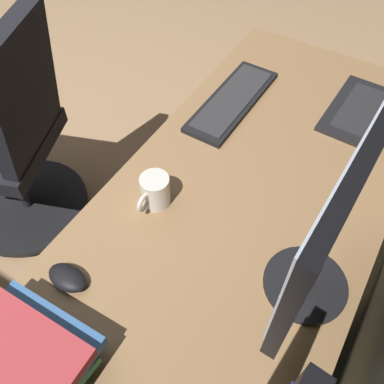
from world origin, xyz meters
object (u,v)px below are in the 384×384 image
(keyboard_main, at_px, (232,101))
(monitor_primary, at_px, (333,224))
(mouse_main, at_px, (67,278))
(drawer_pedestal, at_px, (205,329))
(laptop_leftmost, at_px, (380,108))
(office_chair, at_px, (14,146))
(coffee_mug, at_px, (155,191))
(book_stack_near, at_px, (17,362))

(keyboard_main, bearing_deg, monitor_primary, 42.58)
(mouse_main, bearing_deg, monitor_primary, 120.29)
(drawer_pedestal, bearing_deg, laptop_leftmost, 166.16)
(keyboard_main, relative_size, mouse_main, 4.06)
(laptop_leftmost, distance_m, keyboard_main, 0.47)
(drawer_pedestal, relative_size, office_chair, 0.72)
(keyboard_main, height_order, office_chair, office_chair)
(laptop_leftmost, distance_m, office_chair, 1.36)
(mouse_main, relative_size, coffee_mug, 0.87)
(mouse_main, height_order, coffee_mug, coffee_mug)
(drawer_pedestal, height_order, book_stack_near, book_stack_near)
(monitor_primary, bearing_deg, drawer_pedestal, -65.99)
(laptop_leftmost, relative_size, coffee_mug, 2.75)
(monitor_primary, bearing_deg, laptop_leftmost, -178.24)
(drawer_pedestal, xyz_separation_m, book_stack_near, (0.39, -0.22, 0.44))
(laptop_leftmost, height_order, keyboard_main, laptop_leftmost)
(drawer_pedestal, height_order, laptop_leftmost, laptop_leftmost)
(laptop_leftmost, bearing_deg, coffee_mug, -33.00)
(mouse_main, height_order, book_stack_near, book_stack_near)
(monitor_primary, xyz_separation_m, book_stack_near, (0.49, -0.43, -0.20))
(coffee_mug, bearing_deg, drawer_pedestal, 63.95)
(drawer_pedestal, distance_m, book_stack_near, 0.63)
(laptop_leftmost, height_order, coffee_mug, laptop_leftmost)
(keyboard_main, xyz_separation_m, coffee_mug, (0.48, 0.01, 0.04))
(keyboard_main, distance_m, book_stack_near, 0.99)
(monitor_primary, bearing_deg, coffee_mug, -92.75)
(monitor_primary, bearing_deg, mouse_main, -59.71)
(keyboard_main, xyz_separation_m, mouse_main, (0.78, -0.03, 0.01))
(coffee_mug, bearing_deg, office_chair, -96.68)
(keyboard_main, height_order, coffee_mug, coffee_mug)
(office_chair, bearing_deg, keyboard_main, 116.98)
(drawer_pedestal, height_order, monitor_primary, monitor_primary)
(laptop_leftmost, height_order, office_chair, office_chair)
(monitor_primary, bearing_deg, keyboard_main, -137.42)
(book_stack_near, relative_size, office_chair, 0.30)
(monitor_primary, xyz_separation_m, coffee_mug, (-0.02, -0.44, -0.22))
(drawer_pedestal, xyz_separation_m, laptop_leftmost, (-0.76, 0.19, 0.43))
(drawer_pedestal, relative_size, monitor_primary, 1.47)
(monitor_primary, bearing_deg, office_chair, -95.26)
(monitor_primary, relative_size, coffee_mug, 3.95)
(keyboard_main, height_order, mouse_main, mouse_main)
(drawer_pedestal, bearing_deg, monitor_primary, 114.01)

